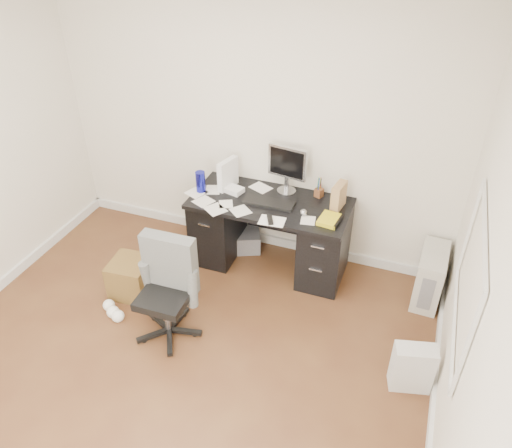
{
  "coord_description": "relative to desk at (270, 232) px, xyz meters",
  "views": [
    {
      "loc": [
        1.55,
        -2.11,
        3.23
      ],
      "look_at": [
        0.32,
        1.2,
        0.79
      ],
      "focal_mm": 35.0,
      "sensor_mm": 36.0,
      "label": 1
    }
  ],
  "objects": [
    {
      "name": "ground",
      "position": [
        -0.3,
        -1.65,
        -0.4
      ],
      "size": [
        4.0,
        4.0,
        0.0
      ],
      "primitive_type": "plane",
      "color": "#4C2918",
      "rests_on": "ground"
    },
    {
      "name": "room_shell",
      "position": [
        -0.27,
        -1.62,
        1.26
      ],
      "size": [
        4.02,
        4.02,
        2.71
      ],
      "color": "silver",
      "rests_on": "ground"
    },
    {
      "name": "desk",
      "position": [
        0.0,
        0.0,
        0.0
      ],
      "size": [
        1.5,
        0.7,
        0.75
      ],
      "color": "black",
      "rests_on": "ground"
    },
    {
      "name": "loose_papers",
      "position": [
        -0.2,
        -0.05,
        0.35
      ],
      "size": [
        1.1,
        0.6,
        0.0
      ],
      "primitive_type": null,
      "color": "white",
      "rests_on": "desk"
    },
    {
      "name": "lcd_monitor",
      "position": [
        0.09,
        0.22,
        0.59
      ],
      "size": [
        0.41,
        0.28,
        0.48
      ],
      "primitive_type": null,
      "rotation": [
        0.0,
        0.0,
        -0.15
      ],
      "color": "#AAAAAF",
      "rests_on": "desk"
    },
    {
      "name": "keyboard",
      "position": [
        -0.0,
        -0.04,
        0.36
      ],
      "size": [
        0.48,
        0.17,
        0.03
      ],
      "primitive_type": "cube",
      "rotation": [
        0.0,
        0.0,
        0.02
      ],
      "color": "black",
      "rests_on": "desk"
    },
    {
      "name": "computer_mouse",
      "position": [
        0.36,
        -0.12,
        0.38
      ],
      "size": [
        0.08,
        0.08,
        0.07
      ],
      "primitive_type": "sphere",
      "rotation": [
        0.0,
        0.0,
        -0.18
      ],
      "color": "#AAAAAF",
      "rests_on": "desk"
    },
    {
      "name": "travel_mug",
      "position": [
        -0.69,
        -0.05,
        0.45
      ],
      "size": [
        0.11,
        0.11,
        0.21
      ],
      "primitive_type": "cylinder",
      "rotation": [
        0.0,
        0.0,
        0.2
      ],
      "color": "#16199C",
      "rests_on": "desk"
    },
    {
      "name": "white_binder",
      "position": [
        -0.47,
        0.11,
        0.5
      ],
      "size": [
        0.18,
        0.28,
        0.3
      ],
      "primitive_type": "cube",
      "rotation": [
        0.0,
        0.0,
        -0.27
      ],
      "color": "white",
      "rests_on": "desk"
    },
    {
      "name": "magazine_file",
      "position": [
        0.61,
        0.11,
        0.47
      ],
      "size": [
        0.14,
        0.23,
        0.25
      ],
      "primitive_type": "cube",
      "rotation": [
        0.0,
        0.0,
        -0.15
      ],
      "color": "#9C784B",
      "rests_on": "desk"
    },
    {
      "name": "pen_cup",
      "position": [
        0.4,
        0.24,
        0.45
      ],
      "size": [
        0.11,
        0.11,
        0.21
      ],
      "primitive_type": null,
      "rotation": [
        0.0,
        0.0,
        -0.38
      ],
      "color": "brown",
      "rests_on": "desk"
    },
    {
      "name": "yellow_book",
      "position": [
        0.6,
        -0.13,
        0.37
      ],
      "size": [
        0.2,
        0.24,
        0.04
      ],
      "primitive_type": "cube",
      "rotation": [
        0.0,
        0.0,
        -0.12
      ],
      "color": "yellow",
      "rests_on": "desk"
    },
    {
      "name": "paper_remote",
      "position": [
        0.12,
        -0.3,
        0.36
      ],
      "size": [
        0.24,
        0.2,
        0.02
      ],
      "primitive_type": null,
      "rotation": [
        0.0,
        0.0,
        0.09
      ],
      "color": "white",
      "rests_on": "desk"
    },
    {
      "name": "office_chair",
      "position": [
        -0.5,
        -1.19,
        0.06
      ],
      "size": [
        0.54,
        0.54,
        0.92
      ],
      "primitive_type": null,
      "rotation": [
        0.0,
        0.0,
        0.03
      ],
      "color": "#4B4D4B",
      "rests_on": "ground"
    },
    {
      "name": "pc_tower",
      "position": [
        1.54,
        0.04,
        -0.14
      ],
      "size": [
        0.25,
        0.52,
        0.52
      ],
      "primitive_type": "cube",
      "rotation": [
        0.0,
        0.0,
        -0.04
      ],
      "color": "#ADA99D",
      "rests_on": "ground"
    },
    {
      "name": "shopping_bag",
      "position": [
        1.5,
        -1.04,
        -0.19
      ],
      "size": [
        0.35,
        0.29,
        0.41
      ],
      "primitive_type": "cube",
      "rotation": [
        0.0,
        0.0,
        0.25
      ],
      "color": "silver",
      "rests_on": "ground"
    },
    {
      "name": "wicker_basket",
      "position": [
        -1.07,
        -0.84,
        -0.22
      ],
      "size": [
        0.39,
        0.39,
        0.36
      ],
      "primitive_type": "cube",
      "rotation": [
        0.0,
        0.0,
        0.08
      ],
      "color": "#4C3416",
      "rests_on": "ground"
    },
    {
      "name": "desk_printer",
      "position": [
        -0.34,
        0.16,
        -0.3
      ],
      "size": [
        0.43,
        0.4,
        0.2
      ],
      "primitive_type": "cube",
      "rotation": [
        0.0,
        0.0,
        0.42
      ],
      "color": "slate",
      "rests_on": "ground"
    }
  ]
}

